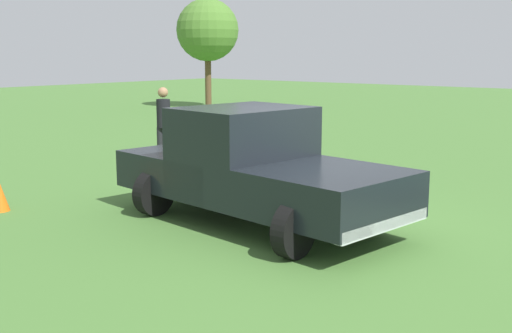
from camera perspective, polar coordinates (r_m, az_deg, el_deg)
ground_plane at (r=9.82m, az=5.90°, el=-5.40°), size 80.00×80.00×0.00m
pickup_truck at (r=9.86m, az=-0.51°, el=0.19°), size 2.74×5.02×1.79m
person_bystander at (r=15.18m, az=-8.22°, el=4.05°), size 0.44×0.44×1.82m
tree_back_left at (r=30.79m, az=-4.33°, el=11.98°), size 2.92×2.92×5.11m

